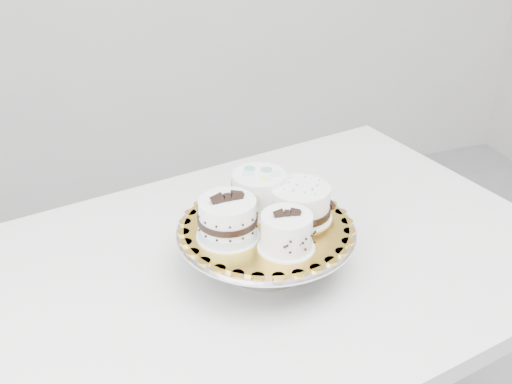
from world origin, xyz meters
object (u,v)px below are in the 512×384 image
object	(u,v)px
cake_dots	(259,191)
cake_ribbon	(301,203)
cake_board	(266,227)
cake_banded	(228,220)
table	(260,291)
cake_stand	(266,241)
cake_swirl	(287,233)

from	to	relation	value
cake_dots	cake_ribbon	bearing A→B (deg)	-40.36
cake_board	cake_banded	distance (m)	0.09
cake_ribbon	table	bearing A→B (deg)	156.48
table	cake_ribbon	world-z (taller)	cake_ribbon
cake_dots	cake_ribbon	distance (m)	0.08
table	cake_stand	size ratio (longest dim) A/B	4.00
cake_dots	cake_ribbon	size ratio (longest dim) A/B	0.93
cake_banded	cake_dots	size ratio (longest dim) A/B	0.92
cake_stand	cake_dots	distance (m)	0.10
table	cake_dots	bearing A→B (deg)	61.57
cake_board	cake_swirl	bearing A→B (deg)	-84.04
cake_stand	cake_banded	world-z (taller)	cake_banded
cake_swirl	cake_ribbon	xyz separation A→B (m)	(0.06, 0.09, -0.00)
cake_stand	cake_board	xyz separation A→B (m)	(0.00, 0.00, 0.03)
cake_swirl	cake_banded	size ratio (longest dim) A/B	0.91
cake_board	cake_ribbon	size ratio (longest dim) A/B	2.30
cake_swirl	cake_ribbon	bearing A→B (deg)	63.59
cake_stand	cake_ribbon	xyz separation A→B (m)	(0.07, 0.01, 0.06)
cake_board	cake_ribbon	xyz separation A→B (m)	(0.07, 0.01, 0.03)
cake_stand	cake_board	world-z (taller)	cake_board
cake_banded	cake_ribbon	xyz separation A→B (m)	(0.15, 0.02, -0.00)
table	cake_dots	world-z (taller)	cake_dots
cake_dots	cake_ribbon	world-z (taller)	cake_dots
cake_stand	cake_swirl	bearing A→B (deg)	-84.04
table	cake_board	distance (m)	0.17
cake_board	cake_ribbon	distance (m)	0.08
cake_board	cake_dots	world-z (taller)	cake_dots
table	cake_banded	size ratio (longest dim) A/B	11.66
cake_stand	cake_banded	bearing A→B (deg)	-172.95
cake_ribbon	cake_stand	bearing A→B (deg)	176.26
cake_stand	table	bearing A→B (deg)	96.41
table	cake_swirl	world-z (taller)	cake_swirl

